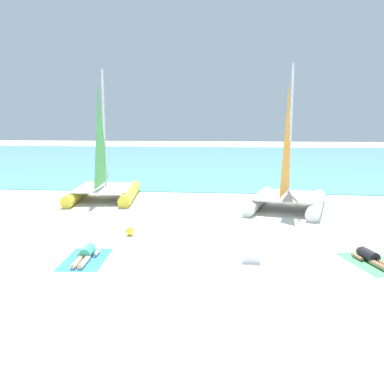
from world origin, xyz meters
TOP-DOWN VIEW (x-y plane):
  - ground_plane at (0.00, 10.00)m, footprint 120.00×120.00m
  - ocean_water at (0.00, 32.31)m, footprint 120.00×40.00m
  - sailboat_yellow at (-4.67, 10.11)m, footprint 3.55×5.02m
  - sailboat_white at (3.71, 8.74)m, footprint 4.00×5.22m
  - towel_middle at (-2.48, 1.49)m, footprint 1.24×1.98m
  - sunbather_middle at (-2.48, 1.56)m, footprint 0.57×1.57m
  - towel_right at (5.11, 1.93)m, footprint 1.59×2.13m
  - sunbather_right at (5.09, 2.00)m, footprint 0.81×1.54m
  - beach_ball at (-1.87, 3.95)m, footprint 0.28×0.28m
  - cooler_box at (1.94, 1.78)m, footprint 0.50×0.36m

SIDE VIEW (x-z plane):
  - ground_plane at x=0.00m, z-range 0.00..0.00m
  - towel_middle at x=-2.48m, z-range 0.00..0.01m
  - towel_right at x=5.11m, z-range 0.00..0.01m
  - ocean_water at x=0.00m, z-range 0.00..0.05m
  - sunbather_middle at x=-2.48m, z-range -0.02..0.28m
  - sunbather_right at x=5.09m, z-range -0.02..0.28m
  - beach_ball at x=-1.87m, z-range 0.00..0.28m
  - cooler_box at x=1.94m, z-range 0.00..0.36m
  - sailboat_white at x=3.71m, z-range -2.13..3.93m
  - sailboat_yellow at x=-4.67m, z-range -2.14..3.96m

